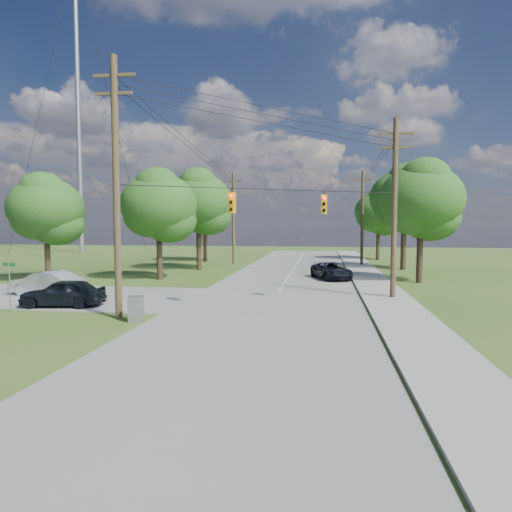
% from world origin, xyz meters
% --- Properties ---
extents(ground, '(140.00, 140.00, 0.00)m').
position_xyz_m(ground, '(0.00, 0.00, 0.00)').
color(ground, '#3A561C').
rests_on(ground, ground).
extents(main_road, '(10.00, 100.00, 0.03)m').
position_xyz_m(main_road, '(2.00, 5.00, 0.01)').
color(main_road, gray).
rests_on(main_road, ground).
extents(sidewalk_east, '(2.60, 100.00, 0.12)m').
position_xyz_m(sidewalk_east, '(8.70, 5.00, 0.06)').
color(sidewalk_east, gray).
rests_on(sidewalk_east, ground).
extents(pole_sw, '(2.00, 0.32, 12.00)m').
position_xyz_m(pole_sw, '(-4.60, 0.40, 6.23)').
color(pole_sw, '#4D3F28').
rests_on(pole_sw, ground).
extents(pole_ne, '(2.00, 0.32, 10.50)m').
position_xyz_m(pole_ne, '(8.90, 8.00, 5.47)').
color(pole_ne, '#4D3F28').
rests_on(pole_ne, ground).
extents(pole_north_e, '(2.00, 0.32, 10.00)m').
position_xyz_m(pole_north_e, '(8.90, 30.00, 5.13)').
color(pole_north_e, '#4D3F28').
rests_on(pole_north_e, ground).
extents(pole_north_w, '(2.00, 0.32, 10.00)m').
position_xyz_m(pole_north_w, '(-5.00, 30.00, 5.13)').
color(pole_north_w, '#4D3F28').
rests_on(pole_north_w, ground).
extents(power_lines, '(13.93, 29.62, 4.93)m').
position_xyz_m(power_lines, '(1.50, 11.54, 9.15)').
color(power_lines, black).
rests_on(power_lines, ground).
extents(traffic_signals, '(4.91, 3.27, 1.05)m').
position_xyz_m(traffic_signals, '(2.55, 4.43, 5.50)').
color(traffic_signals, '#E5A90D').
rests_on(traffic_signals, ground).
extents(radio_mast, '(0.70, 0.70, 45.00)m').
position_xyz_m(radio_mast, '(-32.00, 46.00, 22.50)').
color(radio_mast, gray).
rests_on(radio_mast, ground).
extents(tree_w_near, '(6.00, 6.00, 8.40)m').
position_xyz_m(tree_w_near, '(-8.00, 15.00, 5.92)').
color(tree_w_near, '#3C2E1E').
rests_on(tree_w_near, ground).
extents(tree_w_mid, '(6.40, 6.40, 9.22)m').
position_xyz_m(tree_w_mid, '(-7.00, 23.00, 6.58)').
color(tree_w_mid, '#3C2E1E').
rests_on(tree_w_mid, ground).
extents(tree_w_far, '(6.00, 6.00, 8.73)m').
position_xyz_m(tree_w_far, '(-9.00, 33.00, 6.25)').
color(tree_w_far, '#3C2E1E').
rests_on(tree_w_far, ground).
extents(tree_e_near, '(6.20, 6.20, 8.81)m').
position_xyz_m(tree_e_near, '(12.00, 16.00, 6.25)').
color(tree_e_near, '#3C2E1E').
rests_on(tree_e_near, ground).
extents(tree_e_mid, '(6.60, 6.60, 9.64)m').
position_xyz_m(tree_e_mid, '(12.50, 26.00, 6.91)').
color(tree_e_mid, '#3C2E1E').
rests_on(tree_e_mid, ground).
extents(tree_e_far, '(5.80, 5.80, 8.32)m').
position_xyz_m(tree_e_far, '(11.50, 38.00, 5.92)').
color(tree_e_far, '#3C2E1E').
rests_on(tree_e_far, ground).
extents(tree_cross_n, '(5.60, 5.60, 7.91)m').
position_xyz_m(tree_cross_n, '(-16.00, 12.50, 5.59)').
color(tree_cross_n, '#3C2E1E').
rests_on(tree_cross_n, ground).
extents(car_cross_dark, '(4.50, 2.28, 1.47)m').
position_xyz_m(car_cross_dark, '(-8.80, 2.70, 0.77)').
color(car_cross_dark, black).
rests_on(car_cross_dark, cross_road).
extents(car_cross_silver, '(4.72, 2.21, 1.50)m').
position_xyz_m(car_cross_silver, '(-12.05, 6.16, 0.78)').
color(car_cross_silver, silver).
rests_on(car_cross_silver, cross_road).
extents(car_main_north, '(3.67, 5.22, 1.32)m').
position_xyz_m(car_main_north, '(5.50, 17.07, 0.69)').
color(car_main_north, black).
rests_on(car_main_north, main_road).
extents(control_cabinet, '(0.75, 0.62, 1.19)m').
position_xyz_m(control_cabinet, '(-3.50, -0.21, 0.59)').
color(control_cabinet, gray).
rests_on(control_cabinet, ground).
extents(street_name_sign, '(0.74, 0.15, 2.50)m').
position_xyz_m(street_name_sign, '(-10.61, 1.00, 1.61)').
color(street_name_sign, gray).
rests_on(street_name_sign, ground).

